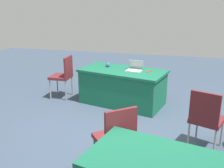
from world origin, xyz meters
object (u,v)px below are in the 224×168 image
(chair_tucked_left, at_px, (64,74))
(laptop_silver, at_px, (134,69))
(scissors_red, at_px, (149,71))
(yarn_ball, at_px, (108,65))
(chair_tucked_right, at_px, (206,117))
(chair_near_front, at_px, (116,136))
(table_foreground, at_px, (123,87))

(chair_tucked_left, bearing_deg, laptop_silver, -92.07)
(laptop_silver, relative_size, scissors_red, 1.95)
(laptop_silver, bearing_deg, yarn_ball, -7.86)
(chair_tucked_right, bearing_deg, chair_tucked_left, 173.27)
(chair_near_front, bearing_deg, table_foreground, 60.33)
(chair_near_front, bearing_deg, laptop_silver, 54.60)
(chair_near_front, xyz_separation_m, laptop_silver, (0.22, -2.43, 0.26))
(table_foreground, distance_m, laptop_silver, 0.48)
(table_foreground, relative_size, yarn_ball, 20.90)
(laptop_silver, distance_m, yarn_ball, 0.65)
(table_foreground, bearing_deg, laptop_silver, -178.90)
(scissors_red, bearing_deg, table_foreground, -70.60)
(chair_tucked_left, distance_m, yarn_ball, 1.05)
(laptop_silver, bearing_deg, chair_tucked_right, 138.18)
(laptop_silver, bearing_deg, chair_near_front, 102.33)
(table_foreground, distance_m, chair_tucked_left, 1.40)
(table_foreground, relative_size, chair_near_front, 2.06)
(chair_near_front, distance_m, yarn_ball, 2.75)
(table_foreground, relative_size, chair_tucked_right, 2.06)
(table_foreground, distance_m, chair_near_front, 2.48)
(chair_tucked_right, height_order, laptop_silver, laptop_silver)
(table_foreground, bearing_deg, yarn_ball, -24.53)
(yarn_ball, bearing_deg, laptop_silver, 164.97)
(table_foreground, xyz_separation_m, chair_tucked_left, (1.39, -0.02, 0.18))
(chair_tucked_right, bearing_deg, table_foreground, 156.79)
(yarn_ball, relative_size, scissors_red, 0.52)
(chair_tucked_left, xyz_separation_m, laptop_silver, (-1.63, 0.01, 0.23))
(yarn_ball, bearing_deg, table_foreground, 155.47)
(chair_tucked_left, relative_size, yarn_ball, 10.45)
(table_foreground, distance_m, scissors_red, 0.67)
(chair_near_front, bearing_deg, yarn_ball, 67.47)
(chair_tucked_right, distance_m, laptop_silver, 2.06)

